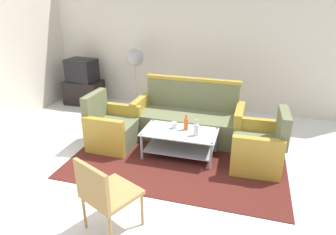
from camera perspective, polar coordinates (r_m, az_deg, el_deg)
The scene contains 14 objects.
ground_plane at distance 3.91m, azimuth -2.59°, elevation -13.06°, with size 14.00×14.00×0.00m, color white.
wall_back at distance 6.20m, azimuth 6.49°, elevation 15.02°, with size 6.52×0.19×2.80m.
rug at distance 4.57m, azimuth 2.25°, elevation -7.23°, with size 3.09×2.19×0.01m, color #511E19.
couch at distance 5.05m, azimuth 3.88°, elevation -0.32°, with size 1.81×0.77×0.96m.
armchair_left at distance 4.84m, azimuth -10.71°, elevation -2.11°, with size 0.71×0.77×0.85m.
armchair_right at distance 4.37m, azimuth 17.04°, elevation -5.60°, with size 0.72×0.78×0.85m.
coffee_table at distance 4.44m, azimuth 2.26°, elevation -4.29°, with size 1.10×0.60×0.40m.
bottle_clear at distance 4.23m, azimuth 5.42°, elevation -2.31°, with size 0.07×0.07×0.24m.
bottle_orange at distance 4.40m, azimuth 3.47°, elevation -1.25°, with size 0.07×0.07×0.24m.
cup at distance 4.45m, azimuth 1.23°, elevation -1.48°, with size 0.08×0.08×0.10m, color silver.
tv_stand at distance 6.89m, azimuth -15.80°, elevation 4.70°, with size 0.80×0.50×0.52m, color black.
television at distance 6.76m, azimuth -16.23°, elevation 8.74°, with size 0.64×0.51×0.48m.
pedestal_fan at distance 6.19m, azimuth -6.40°, elevation 10.68°, with size 0.36×0.36×1.27m.
wicker_chair at distance 3.05m, azimuth -12.20°, elevation -13.74°, with size 0.64×0.64×0.84m.
Camera 1 is at (1.05, -3.00, 2.28)m, focal length 31.72 mm.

